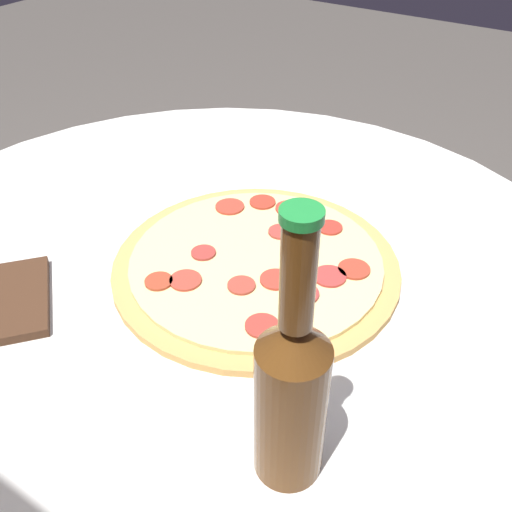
% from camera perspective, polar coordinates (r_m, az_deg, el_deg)
% --- Properties ---
extents(table, '(1.05, 1.05, 0.72)m').
position_cam_1_polar(table, '(0.86, -3.80, -8.86)').
color(table, silver).
rests_on(table, ground_plane).
extents(pizza, '(0.38, 0.38, 0.02)m').
position_cam_1_polar(pizza, '(0.75, 0.04, -0.73)').
color(pizza, tan).
rests_on(pizza, table).
extents(beer_bottle, '(0.06, 0.06, 0.28)m').
position_cam_1_polar(beer_bottle, '(0.48, 3.57, -13.33)').
color(beer_bottle, '#563314').
rests_on(beer_bottle, table).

